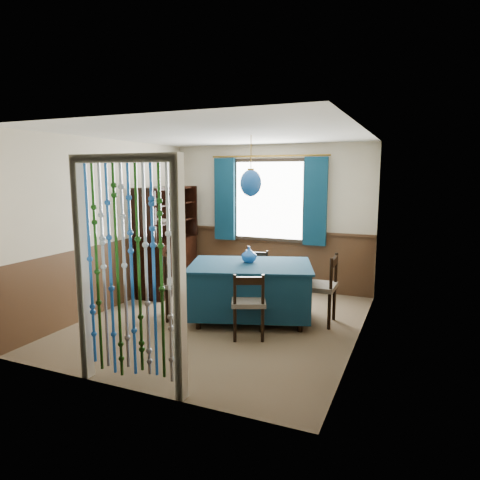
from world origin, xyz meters
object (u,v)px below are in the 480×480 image
at_px(chair_left, 178,284).
at_px(chair_right, 321,287).
at_px(sideboard, 167,255).
at_px(vase_sideboard, 178,232).
at_px(chair_near, 249,303).
at_px(vase_table, 249,255).
at_px(bowl_shelf, 161,220).
at_px(pendant_lamp, 251,183).
at_px(dining_table, 250,288).
at_px(chair_far, 255,276).

height_order(chair_left, chair_right, chair_right).
xyz_separation_m(sideboard, vase_sideboard, (0.06, 0.26, 0.37)).
distance_m(chair_near, vase_table, 0.90).
relative_size(sideboard, vase_table, 8.82).
height_order(bowl_shelf, vase_sideboard, bowl_shelf).
bearing_deg(vase_table, bowl_shelf, 164.33).
distance_m(pendant_lamp, vase_table, 1.00).
bearing_deg(chair_near, vase_table, 88.43).
xyz_separation_m(chair_right, sideboard, (-2.80, 0.60, 0.11)).
xyz_separation_m(chair_near, sideboard, (-2.10, 1.48, 0.17)).
relative_size(chair_left, sideboard, 0.51).
height_order(dining_table, chair_left, chair_left).
bearing_deg(pendant_lamp, chair_left, -162.39).
relative_size(chair_far, bowl_shelf, 3.66).
height_order(dining_table, bowl_shelf, bowl_shelf).
bearing_deg(chair_far, dining_table, 95.99).
relative_size(dining_table, sideboard, 1.07).
distance_m(chair_near, pendant_lamp, 1.59).
bearing_deg(vase_table, dining_table, -58.22).
bearing_deg(vase_table, pendant_lamp, -58.22).
height_order(dining_table, chair_right, chair_right).
bearing_deg(bowl_shelf, chair_near, -30.91).
height_order(chair_left, sideboard, sideboard).
height_order(chair_far, vase_table, vase_table).
bearing_deg(chair_far, chair_right, 146.41).
bearing_deg(chair_far, vase_sideboard, -23.43).
bearing_deg(dining_table, bowl_shelf, 143.21).
relative_size(sideboard, pendant_lamp, 2.25).
bearing_deg(vase_table, chair_left, -155.45).
relative_size(chair_left, bowl_shelf, 4.12).
xyz_separation_m(chair_left, vase_sideboard, (-0.85, 1.42, 0.50)).
relative_size(dining_table, chair_near, 2.29).
bearing_deg(dining_table, sideboard, 137.00).
bearing_deg(sideboard, chair_left, -56.39).
bearing_deg(chair_near, chair_left, 141.84).
bearing_deg(chair_far, pendant_lamp, 95.99).
bearing_deg(pendant_lamp, vase_sideboard, 148.62).
relative_size(chair_left, vase_sideboard, 4.86).
height_order(chair_near, vase_sideboard, vase_sideboard).
xyz_separation_m(chair_far, pendant_lamp, (0.21, -0.74, 1.45)).
bearing_deg(vase_sideboard, pendant_lamp, -31.38).
xyz_separation_m(pendant_lamp, bowl_shelf, (-1.82, 0.60, -0.64)).
relative_size(dining_table, vase_sideboard, 10.10).
height_order(pendant_lamp, bowl_shelf, pendant_lamp).
height_order(sideboard, pendant_lamp, pendant_lamp).
bearing_deg(bowl_shelf, vase_table, -15.67).
height_order(dining_table, vase_table, vase_table).
distance_m(vase_table, vase_sideboard, 2.02).
height_order(chair_left, pendant_lamp, pendant_lamp).
bearing_deg(chair_left, dining_table, 79.03).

